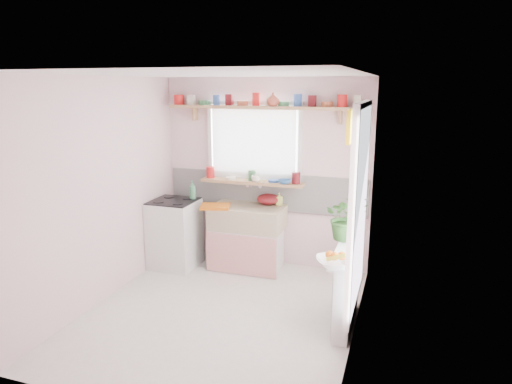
% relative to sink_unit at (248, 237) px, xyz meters
% --- Properties ---
extents(room, '(3.20, 3.20, 3.20)m').
position_rel_sink_unit_xyz_m(room, '(0.81, -0.43, 0.94)').
color(room, white).
rests_on(room, ground).
extents(sink_unit, '(0.95, 0.65, 1.11)m').
position_rel_sink_unit_xyz_m(sink_unit, '(0.00, 0.00, 0.00)').
color(sink_unit, white).
rests_on(sink_unit, ground).
extents(cooker, '(0.58, 0.58, 0.93)m').
position_rel_sink_unit_xyz_m(cooker, '(-0.95, -0.24, 0.03)').
color(cooker, white).
rests_on(cooker, ground).
extents(radiator_ledge, '(0.22, 0.95, 0.78)m').
position_rel_sink_unit_xyz_m(radiator_ledge, '(1.45, -1.09, -0.03)').
color(radiator_ledge, white).
rests_on(radiator_ledge, ground).
extents(windowsill, '(1.40, 0.22, 0.04)m').
position_rel_sink_unit_xyz_m(windowsill, '(-0.00, 0.19, 0.71)').
color(windowsill, tan).
rests_on(windowsill, room).
extents(pine_shelf, '(2.52, 0.24, 0.04)m').
position_rel_sink_unit_xyz_m(pine_shelf, '(0.15, 0.18, 1.69)').
color(pine_shelf, tan).
rests_on(pine_shelf, room).
extents(shelf_crockery, '(2.47, 0.11, 0.12)m').
position_rel_sink_unit_xyz_m(shelf_crockery, '(0.15, 0.18, 1.76)').
color(shelf_crockery, red).
rests_on(shelf_crockery, pine_shelf).
extents(sill_crockery, '(1.35, 0.11, 0.12)m').
position_rel_sink_unit_xyz_m(sill_crockery, '(-0.00, 0.19, 0.78)').
color(sill_crockery, red).
rests_on(sill_crockery, windowsill).
extents(dish_tray, '(0.43, 0.37, 0.04)m').
position_rel_sink_unit_xyz_m(dish_tray, '(-0.37, -0.19, 0.44)').
color(dish_tray, orange).
rests_on(dish_tray, sink_unit).
extents(colander, '(0.38, 0.38, 0.14)m').
position_rel_sink_unit_xyz_m(colander, '(0.22, 0.21, 0.49)').
color(colander, '#5F1014').
rests_on(colander, sink_unit).
extents(jade_plant, '(0.54, 0.51, 0.50)m').
position_rel_sink_unit_xyz_m(jade_plant, '(1.36, -0.69, 0.59)').
color(jade_plant, '#305E25').
rests_on(jade_plant, radiator_ledge).
extents(fruit_bowl, '(0.43, 0.43, 0.08)m').
position_rel_sink_unit_xyz_m(fruit_bowl, '(1.37, -1.49, 0.38)').
color(fruit_bowl, white).
rests_on(fruit_bowl, radiator_ledge).
extents(herb_pot, '(0.11, 0.09, 0.19)m').
position_rel_sink_unit_xyz_m(herb_pot, '(1.48, -0.87, 0.44)').
color(herb_pot, '#255D26').
rests_on(herb_pot, radiator_ledge).
extents(soap_bottle_sink, '(0.08, 0.08, 0.17)m').
position_rel_sink_unit_xyz_m(soap_bottle_sink, '(0.37, 0.21, 0.50)').
color(soap_bottle_sink, '#DDE666').
rests_on(soap_bottle_sink, sink_unit).
extents(sill_cup, '(0.12, 0.12, 0.09)m').
position_rel_sink_unit_xyz_m(sill_cup, '(0.07, 0.13, 0.77)').
color(sill_cup, white).
rests_on(sill_cup, windowsill).
extents(sill_bowl, '(0.23, 0.23, 0.05)m').
position_rel_sink_unit_xyz_m(sill_bowl, '(0.46, 0.13, 0.76)').
color(sill_bowl, '#30619E').
rests_on(sill_bowl, windowsill).
extents(shelf_vase, '(0.18, 0.18, 0.17)m').
position_rel_sink_unit_xyz_m(shelf_vase, '(0.30, 0.12, 1.79)').
color(shelf_vase, '#B74C38').
rests_on(shelf_vase, pine_shelf).
extents(cooker_bottle, '(0.11, 0.11, 0.25)m').
position_rel_sink_unit_xyz_m(cooker_bottle, '(-0.75, -0.08, 0.61)').
color(cooker_bottle, '#43865A').
rests_on(cooker_bottle, cooker).
extents(fruit, '(0.20, 0.14, 0.10)m').
position_rel_sink_unit_xyz_m(fruit, '(1.38, -1.49, 0.45)').
color(fruit, orange).
rests_on(fruit, fruit_bowl).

